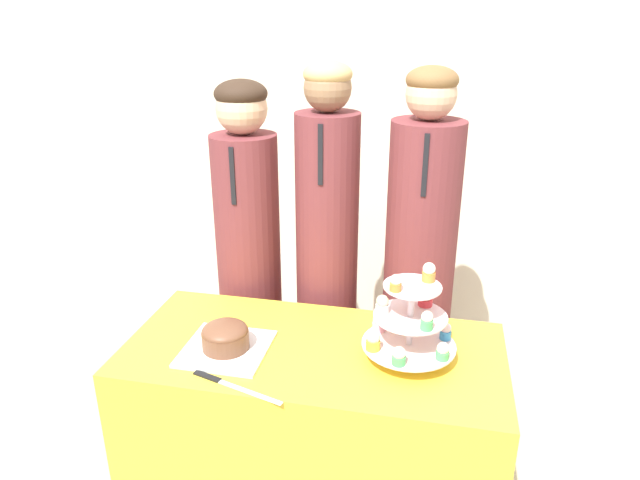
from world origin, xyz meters
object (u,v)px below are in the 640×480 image
(student_2, at_px, (418,287))
(student_1, at_px, (327,275))
(round_cake, at_px, (225,338))
(student_0, at_px, (250,274))
(cake_knife, at_px, (222,382))
(cupcake_stand, at_px, (409,322))

(student_2, bearing_deg, student_1, -180.00)
(round_cake, height_order, student_2, student_2)
(student_0, bearing_deg, student_1, -0.00)
(cake_knife, bearing_deg, round_cake, 123.76)
(cake_knife, height_order, student_2, student_2)
(round_cake, distance_m, student_1, 0.60)
(cake_knife, relative_size, student_1, 0.19)
(student_1, xyz_separation_m, student_2, (0.37, 0.00, -0.01))
(student_2, bearing_deg, cupcake_stand, -91.08)
(cake_knife, xyz_separation_m, student_0, (-0.16, 0.73, 0.01))
(cake_knife, height_order, student_1, student_1)
(cupcake_stand, height_order, student_0, student_0)
(student_0, distance_m, student_2, 0.70)
(round_cake, distance_m, student_0, 0.57)
(round_cake, bearing_deg, student_0, 100.88)
(student_0, xyz_separation_m, student_1, (0.33, -0.00, 0.03))
(cupcake_stand, distance_m, student_2, 0.49)
(student_0, distance_m, student_1, 0.33)
(round_cake, height_order, cake_knife, round_cake)
(cupcake_stand, xyz_separation_m, student_0, (-0.69, 0.48, -0.12))
(cupcake_stand, distance_m, student_0, 0.85)
(cake_knife, xyz_separation_m, student_1, (0.17, 0.73, 0.04))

